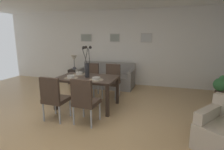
# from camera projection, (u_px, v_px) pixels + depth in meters

# --- Properties ---
(ground_plane) EXTENTS (9.00, 9.00, 0.00)m
(ground_plane) POSITION_uv_depth(u_px,v_px,m) (76.00, 121.00, 3.61)
(ground_plane) COLOR tan
(back_wall_panel) EXTENTS (9.00, 0.10, 2.60)m
(back_wall_panel) POSITION_uv_depth(u_px,v_px,m) (118.00, 48.00, 6.38)
(back_wall_panel) COLOR silver
(back_wall_panel) RESTS_ON ground
(dining_table) EXTENTS (1.40, 0.93, 0.74)m
(dining_table) POSITION_uv_depth(u_px,v_px,m) (87.00, 81.00, 4.25)
(dining_table) COLOR #33261E
(dining_table) RESTS_ON ground
(dining_chair_near_left) EXTENTS (0.46, 0.46, 0.92)m
(dining_chair_near_left) POSITION_uv_depth(u_px,v_px,m) (54.00, 96.00, 3.55)
(dining_chair_near_left) COLOR #3D2D23
(dining_chair_near_left) RESTS_ON ground
(dining_chair_near_right) EXTENTS (0.46, 0.46, 0.92)m
(dining_chair_near_right) POSITION_uv_depth(u_px,v_px,m) (91.00, 78.00, 5.20)
(dining_chair_near_right) COLOR #3D2D23
(dining_chair_near_right) RESTS_ON ground
(dining_chair_far_left) EXTENTS (0.47, 0.47, 0.92)m
(dining_chair_far_left) POSITION_uv_depth(u_px,v_px,m) (85.00, 99.00, 3.39)
(dining_chair_far_left) COLOR #3D2D23
(dining_chair_far_left) RESTS_ON ground
(dining_chair_far_right) EXTENTS (0.45, 0.45, 0.92)m
(dining_chair_far_right) POSITION_uv_depth(u_px,v_px,m) (112.00, 79.00, 5.02)
(dining_chair_far_right) COLOR #3D2D23
(dining_chair_far_right) RESTS_ON ground
(centerpiece_vase) EXTENTS (0.21, 0.23, 0.73)m
(centerpiece_vase) POSITION_uv_depth(u_px,v_px,m) (87.00, 65.00, 4.18)
(centerpiece_vase) COLOR #232326
(centerpiece_vase) RESTS_ON dining_table
(placemat_near_left) EXTENTS (0.32, 0.32, 0.01)m
(placemat_near_left) POSITION_uv_depth(u_px,v_px,m) (71.00, 78.00, 4.13)
(placemat_near_left) COLOR #7F705B
(placemat_near_left) RESTS_ON dining_table
(bowl_near_left) EXTENTS (0.17, 0.17, 0.07)m
(bowl_near_left) POSITION_uv_depth(u_px,v_px,m) (71.00, 76.00, 4.12)
(bowl_near_left) COLOR #B2ADA3
(bowl_near_left) RESTS_ON dining_table
(placemat_near_right) EXTENTS (0.32, 0.32, 0.01)m
(placemat_near_right) POSITION_uv_depth(u_px,v_px,m) (79.00, 74.00, 4.52)
(placemat_near_right) COLOR #7F705B
(placemat_near_right) RESTS_ON dining_table
(bowl_near_right) EXTENTS (0.17, 0.17, 0.07)m
(bowl_near_right) POSITION_uv_depth(u_px,v_px,m) (79.00, 73.00, 4.51)
(bowl_near_right) COLOR #B2ADA3
(bowl_near_right) RESTS_ON dining_table
(placemat_far_left) EXTENTS (0.32, 0.32, 0.01)m
(placemat_far_left) POSITION_uv_depth(u_px,v_px,m) (96.00, 80.00, 3.95)
(placemat_far_left) COLOR #7F705B
(placemat_far_left) RESTS_ON dining_table
(bowl_far_left) EXTENTS (0.17, 0.17, 0.07)m
(bowl_far_left) POSITION_uv_depth(u_px,v_px,m) (96.00, 78.00, 3.94)
(bowl_far_left) COLOR #B2ADA3
(bowl_far_left) RESTS_ON dining_table
(sofa) EXTENTS (1.87, 0.84, 0.80)m
(sofa) POSITION_uv_depth(u_px,v_px,m) (107.00, 78.00, 6.14)
(sofa) COLOR gray
(sofa) RESTS_ON ground
(side_table) EXTENTS (0.36, 0.36, 0.52)m
(side_table) POSITION_uv_depth(u_px,v_px,m) (75.00, 76.00, 6.54)
(side_table) COLOR black
(side_table) RESTS_ON ground
(table_lamp) EXTENTS (0.22, 0.22, 0.51)m
(table_lamp) POSITION_uv_depth(u_px,v_px,m) (74.00, 59.00, 6.41)
(table_lamp) COLOR #4C4C51
(table_lamp) RESTS_ON side_table
(framed_picture_left) EXTENTS (0.43, 0.03, 0.28)m
(framed_picture_left) POSITION_uv_depth(u_px,v_px,m) (86.00, 38.00, 6.58)
(framed_picture_left) COLOR #B2ADA3
(framed_picture_center) EXTENTS (0.36, 0.03, 0.29)m
(framed_picture_center) POSITION_uv_depth(u_px,v_px,m) (115.00, 38.00, 6.27)
(framed_picture_center) COLOR #B2ADA3
(framed_picture_right) EXTENTS (0.38, 0.03, 0.31)m
(framed_picture_right) POSITION_uv_depth(u_px,v_px,m) (146.00, 38.00, 5.96)
(framed_picture_right) COLOR #B2ADA3
(potted_plant) EXTENTS (0.36, 0.36, 0.67)m
(potted_plant) POSITION_uv_depth(u_px,v_px,m) (221.00, 86.00, 4.86)
(potted_plant) COLOR brown
(potted_plant) RESTS_ON ground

